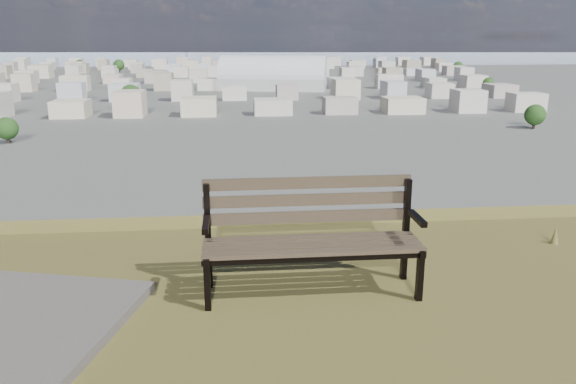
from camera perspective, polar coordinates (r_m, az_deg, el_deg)
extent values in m
cube|color=#483A29|center=(4.27, 2.81, -6.21)|extent=(1.72, 0.09, 0.03)
cube|color=#483A29|center=(4.38, 2.59, -5.66)|extent=(1.72, 0.09, 0.03)
cube|color=#483A29|center=(4.49, 2.38, -5.13)|extent=(1.72, 0.09, 0.03)
cube|color=#483A29|center=(4.59, 2.18, -4.63)|extent=(1.72, 0.09, 0.03)
cube|color=#483A29|center=(4.61, 2.07, -2.53)|extent=(1.72, 0.04, 0.10)
cube|color=#483A29|center=(4.60, 2.05, -0.80)|extent=(1.72, 0.04, 0.10)
cube|color=#483A29|center=(4.58, 2.03, 0.95)|extent=(1.72, 0.04, 0.10)
cube|color=black|center=(4.30, -8.20, -9.24)|extent=(0.05, 0.06, 0.42)
cube|color=black|center=(4.60, -8.11, -4.51)|extent=(0.05, 0.06, 0.88)
cube|color=black|center=(4.41, -8.20, -6.07)|extent=(0.05, 0.48, 0.05)
cube|color=black|center=(4.28, -8.34, -3.33)|extent=(0.05, 0.34, 0.04)
cube|color=black|center=(4.53, 13.25, -8.23)|extent=(0.05, 0.06, 0.42)
cube|color=black|center=(4.81, 11.87, -3.80)|extent=(0.05, 0.06, 0.88)
cube|color=black|center=(4.63, 12.64, -5.24)|extent=(0.05, 0.48, 0.05)
cube|color=black|center=(4.51, 13.00, -2.61)|extent=(0.05, 0.34, 0.04)
cube|color=black|center=(4.28, 2.82, -6.79)|extent=(1.72, 0.04, 0.04)
cube|color=black|center=(4.62, 2.16, -5.09)|extent=(1.72, 0.04, 0.04)
cone|color=brown|center=(6.21, 25.51, -3.97)|extent=(0.08, 0.08, 0.18)
cube|color=#B4B3AF|center=(301.43, -1.49, 10.94)|extent=(58.91, 34.97, 6.12)
cylinder|color=silver|center=(301.20, -1.50, 11.52)|extent=(58.91, 34.97, 23.27)
cube|color=beige|center=(211.62, -21.93, 8.02)|extent=(11.00, 11.00, 7.00)
cube|color=#B2A398|center=(206.19, -15.46, 8.40)|extent=(11.00, 11.00, 7.00)
cube|color=beige|center=(203.47, -8.72, 8.69)|extent=(11.00, 11.00, 7.00)
cube|color=silver|center=(203.56, -1.88, 8.86)|extent=(11.00, 11.00, 7.00)
cube|color=beige|center=(206.46, 4.86, 8.91)|extent=(11.00, 11.00, 7.00)
cube|color=tan|center=(212.05, 11.33, 8.84)|extent=(11.00, 11.00, 7.00)
cube|color=beige|center=(220.13, 17.40, 8.67)|extent=(11.00, 11.00, 7.00)
cube|color=beige|center=(230.44, 22.97, 8.44)|extent=(11.00, 11.00, 7.00)
cube|color=#B2A398|center=(270.23, -26.45, 8.92)|extent=(11.00, 11.00, 7.00)
cube|color=beige|center=(262.73, -21.50, 9.31)|extent=(11.00, 11.00, 7.00)
cube|color=silver|center=(257.26, -16.28, 9.65)|extent=(11.00, 11.00, 7.00)
cube|color=beige|center=(253.95, -10.88, 9.92)|extent=(11.00, 11.00, 7.00)
cube|color=tan|center=(252.89, -5.38, 10.10)|extent=(11.00, 11.00, 7.00)
cube|color=beige|center=(254.10, 0.13, 10.19)|extent=(11.00, 11.00, 7.00)
cube|color=beige|center=(257.55, 5.53, 10.19)|extent=(11.00, 11.00, 7.00)
cube|color=beige|center=(263.15, 10.75, 10.11)|extent=(11.00, 11.00, 7.00)
cube|color=#B2A398|center=(270.77, 15.71, 9.95)|extent=(11.00, 11.00, 7.00)
cube|color=beige|center=(280.24, 20.36, 9.74)|extent=(11.00, 11.00, 7.00)
cube|color=beige|center=(321.14, -25.38, 9.84)|extent=(11.00, 11.00, 7.00)
cube|color=tan|center=(313.94, -21.20, 10.18)|extent=(11.00, 11.00, 7.00)
cube|color=beige|center=(308.45, -16.84, 10.48)|extent=(11.00, 11.00, 7.00)
cube|color=beige|center=(304.75, -12.33, 10.73)|extent=(11.00, 11.00, 7.00)
cube|color=beige|center=(302.92, -7.74, 10.91)|extent=(11.00, 11.00, 7.00)
cube|color=#B2A398|center=(302.98, -3.12, 11.03)|extent=(11.00, 11.00, 7.00)
cube|color=beige|center=(304.93, 1.48, 11.07)|extent=(11.00, 11.00, 7.00)
cube|color=silver|center=(308.75, 5.99, 11.05)|extent=(11.00, 11.00, 7.00)
cube|color=beige|center=(314.35, 10.36, 10.96)|extent=(11.00, 11.00, 7.00)
cube|color=tan|center=(321.65, 14.55, 10.82)|extent=(11.00, 11.00, 7.00)
cube|color=beige|center=(330.54, 18.54, 10.64)|extent=(11.00, 11.00, 7.00)
cube|color=beige|center=(372.20, -24.60, 10.51)|extent=(11.00, 11.00, 7.00)
cube|color=#B2A398|center=(365.22, -20.98, 10.81)|extent=(11.00, 11.00, 7.00)
cube|color=beige|center=(359.70, -17.23, 11.08)|extent=(11.00, 11.00, 7.00)
cube|color=silver|center=(355.73, -13.37, 11.30)|extent=(11.00, 11.00, 7.00)
cube|color=beige|center=(353.34, -9.44, 11.48)|extent=(11.00, 11.00, 7.00)
cube|color=tan|center=(352.58, -5.47, 11.61)|extent=(11.00, 11.00, 7.00)
cube|color=beige|center=(353.45, -1.49, 11.68)|extent=(11.00, 11.00, 7.00)
cube|color=beige|center=(355.93, 2.45, 11.70)|extent=(11.00, 11.00, 7.00)
cube|color=beige|center=(360.01, 6.31, 11.66)|extent=(11.00, 11.00, 7.00)
cube|color=#B2A398|center=(365.62, 10.07, 11.58)|extent=(11.00, 11.00, 7.00)
cube|color=beige|center=(372.69, 13.71, 11.45)|extent=(11.00, 11.00, 7.00)
cube|color=silver|center=(381.14, 17.19, 11.29)|extent=(11.00, 11.00, 7.00)
cube|color=beige|center=(431.38, -27.08, 10.72)|extent=(11.00, 11.00, 7.00)
cube|color=tan|center=(423.34, -24.01, 11.01)|extent=(11.00, 11.00, 7.00)
cube|color=beige|center=(416.52, -20.82, 11.28)|extent=(11.00, 11.00, 7.00)
cube|color=beige|center=(411.00, -17.53, 11.52)|extent=(11.00, 11.00, 7.00)
cube|color=beige|center=(406.82, -14.16, 11.73)|extent=(11.00, 11.00, 7.00)
cube|color=#B2A398|center=(404.02, -10.72, 11.90)|extent=(11.00, 11.00, 7.00)
cube|color=beige|center=(402.64, -7.24, 12.03)|extent=(11.00, 11.00, 7.00)
cube|color=silver|center=(402.68, -3.75, 12.12)|extent=(11.00, 11.00, 7.00)
cube|color=beige|center=(404.16, -0.27, 12.16)|extent=(11.00, 11.00, 7.00)
cube|color=tan|center=(407.04, 3.17, 12.16)|extent=(11.00, 11.00, 7.00)
cube|color=beige|center=(411.31, 6.56, 12.12)|extent=(11.00, 11.00, 7.00)
cube|color=beige|center=(416.92, 9.86, 12.04)|extent=(11.00, 11.00, 7.00)
cube|color=beige|center=(423.81, 13.06, 11.93)|extent=(11.00, 11.00, 7.00)
cube|color=#B2A398|center=(431.93, 16.15, 11.79)|extent=(11.00, 11.00, 7.00)
cube|color=beige|center=(482.33, -26.30, 11.15)|extent=(11.00, 11.00, 7.00)
cube|color=silver|center=(474.54, -23.54, 11.41)|extent=(11.00, 11.00, 7.00)
cube|color=beige|center=(467.86, -20.69, 11.65)|extent=(11.00, 11.00, 7.00)
cube|color=tan|center=(462.32, -17.76, 11.87)|extent=(11.00, 11.00, 7.00)
cube|color=beige|center=(457.98, -14.77, 12.06)|extent=(11.00, 11.00, 7.00)
cube|color=beige|center=(454.87, -11.71, 12.22)|extent=(11.00, 11.00, 7.00)
cube|color=beige|center=(453.00, -8.63, 12.35)|extent=(11.00, 11.00, 7.00)
cube|color=#B2A398|center=(452.41, -5.52, 12.45)|extent=(11.00, 11.00, 7.00)
cube|color=beige|center=(453.08, -2.41, 12.51)|extent=(11.00, 11.00, 7.00)
cube|color=silver|center=(455.03, 0.68, 12.54)|extent=(11.00, 11.00, 7.00)
cube|color=beige|center=(458.22, 3.74, 12.53)|extent=(11.00, 11.00, 7.00)
cube|color=tan|center=(462.64, 6.75, 12.48)|extent=(11.00, 11.00, 7.00)
cube|color=beige|center=(468.25, 9.69, 12.41)|extent=(11.00, 11.00, 7.00)
cube|color=beige|center=(475.00, 12.55, 12.30)|extent=(11.00, 11.00, 7.00)
cube|color=beige|center=(482.86, 15.33, 12.17)|extent=(11.00, 11.00, 7.00)
cube|color=#B2A398|center=(533.36, -25.67, 11.49)|extent=(11.00, 11.00, 7.00)
cube|color=beige|center=(525.78, -23.17, 11.72)|extent=(11.00, 11.00, 7.00)
cube|color=silver|center=(519.21, -20.59, 11.94)|extent=(11.00, 11.00, 7.00)
cube|color=beige|center=(513.66, -17.95, 12.15)|extent=(11.00, 11.00, 7.00)
cube|color=tan|center=(509.19, -15.25, 12.32)|extent=(11.00, 11.00, 7.00)
cube|color=beige|center=(505.83, -12.51, 12.48)|extent=(11.00, 11.00, 7.00)
cube|color=beige|center=(503.58, -9.73, 12.61)|extent=(11.00, 11.00, 7.00)
cube|color=beige|center=(502.47, -6.94, 12.71)|extent=(11.00, 11.00, 7.00)
cube|color=#B2A398|center=(502.51, -4.13, 12.78)|extent=(11.00, 11.00, 7.00)
cube|color=beige|center=(503.69, -1.33, 12.82)|extent=(11.00, 11.00, 7.00)
cube|color=silver|center=(506.01, 1.45, 12.83)|extent=(11.00, 11.00, 7.00)
cube|color=beige|center=(509.45, 4.20, 12.81)|extent=(11.00, 11.00, 7.00)
cube|color=tan|center=(513.98, 6.90, 12.77)|extent=(11.00, 11.00, 7.00)
cube|color=beige|center=(519.59, 9.55, 12.70)|extent=(11.00, 11.00, 7.00)
cube|color=beige|center=(526.24, 12.14, 12.60)|extent=(11.00, 11.00, 7.00)
cube|color=beige|center=(533.88, 14.66, 12.49)|extent=(11.00, 11.00, 7.00)
cube|color=#B2A398|center=(584.47, -25.15, 11.77)|extent=(11.00, 11.00, 7.00)
cube|color=beige|center=(577.06, -22.86, 11.99)|extent=(11.00, 11.00, 7.00)
cube|color=silver|center=(570.57, -20.51, 12.19)|extent=(11.00, 11.00, 7.00)
cube|color=beige|center=(565.02, -18.10, 12.37)|extent=(11.00, 11.00, 7.00)
cube|color=tan|center=(560.45, -15.65, 12.54)|extent=(11.00, 11.00, 7.00)
cube|color=beige|center=(556.87, -13.16, 12.69)|extent=(11.00, 11.00, 7.00)
cube|color=beige|center=(554.31, -10.64, 12.81)|extent=(11.00, 11.00, 7.00)
cube|color=beige|center=(552.78, -8.10, 12.91)|extent=(11.00, 11.00, 7.00)
cube|color=#B2A398|center=(552.30, -5.55, 12.99)|extent=(11.00, 11.00, 7.00)
cube|color=beige|center=(552.85, -3.00, 13.04)|extent=(11.00, 11.00, 7.00)
cube|color=silver|center=(554.44, -0.45, 13.07)|extent=(11.00, 11.00, 7.00)
cube|color=beige|center=(557.07, 2.07, 13.07)|extent=(11.00, 11.00, 7.00)
cube|color=tan|center=(560.71, 4.57, 13.05)|extent=(11.00, 11.00, 7.00)
cube|color=beige|center=(565.34, 7.03, 13.00)|extent=(11.00, 11.00, 7.00)
cube|color=beige|center=(570.95, 9.44, 12.94)|extent=(11.00, 11.00, 7.00)
cube|color=beige|center=(577.50, 11.80, 12.85)|extent=(11.00, 11.00, 7.00)
cube|color=#B2A398|center=(584.97, 14.11, 12.74)|extent=(11.00, 11.00, 7.00)
cylinder|color=#34251A|center=(187.32, 23.70, 6.24)|extent=(0.80, 0.80, 2.10)
sphere|color=#143412|center=(186.91, 23.81, 7.19)|extent=(6.30, 6.30, 6.30)
cylinder|color=#34251A|center=(226.70, -15.59, 8.44)|extent=(0.80, 0.80, 2.70)
sphere|color=#143412|center=(226.27, -15.67, 9.46)|extent=(8.10, 8.10, 8.10)
cylinder|color=#34251A|center=(311.74, 19.63, 9.83)|extent=(0.80, 0.80, 1.95)
sphere|color=#143412|center=(311.51, 19.68, 10.36)|extent=(5.85, 5.85, 5.85)
cylinder|color=#34251A|center=(407.19, 3.17, 11.83)|extent=(0.80, 0.80, 2.25)
sphere|color=#143412|center=(406.99, 3.18, 12.30)|extent=(6.75, 6.75, 6.75)
cylinder|color=#34251A|center=(471.03, -16.76, 11.75)|extent=(0.80, 0.80, 2.85)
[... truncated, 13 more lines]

